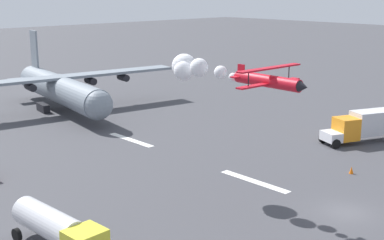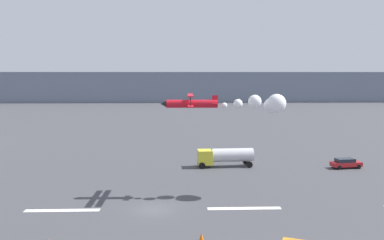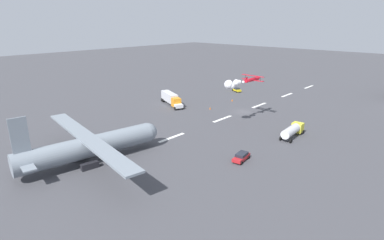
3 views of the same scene
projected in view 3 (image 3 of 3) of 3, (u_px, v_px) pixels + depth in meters
ground_plane at (242, 112)px, 92.18m from camera, size 440.00×440.00×0.00m
runway_stripe_0 at (309, 87)px, 126.35m from camera, size 8.00×0.90×0.01m
runway_stripe_1 at (287, 95)px, 112.68m from camera, size 8.00×0.90×0.01m
runway_stripe_2 at (259, 105)px, 99.01m from camera, size 8.00×0.90×0.01m
runway_stripe_3 at (222, 119)px, 85.34m from camera, size 8.00×0.90×0.01m
runway_stripe_4 at (172, 138)px, 71.67m from camera, size 8.00×0.90×0.01m
cargo_transport_plane at (94, 145)px, 58.72m from camera, size 28.10×37.16×11.27m
stunt_biplane_red at (237, 83)px, 77.66m from camera, size 14.78×6.75×2.30m
semi_truck_orange at (171, 98)px, 99.07m from camera, size 7.57×13.12×3.70m
fuel_tanker_truck at (293, 130)px, 71.43m from camera, size 8.83×3.22×2.90m
followme_car_yellow at (237, 89)px, 118.03m from camera, size 3.61×4.74×1.52m
airport_staff_sedan at (241, 157)px, 59.75m from camera, size 4.80×2.55×1.52m
traffic_cone_near at (232, 100)px, 104.00m from camera, size 0.44×0.44×0.75m
traffic_cone_far at (210, 108)px, 94.43m from camera, size 0.44×0.44×0.75m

